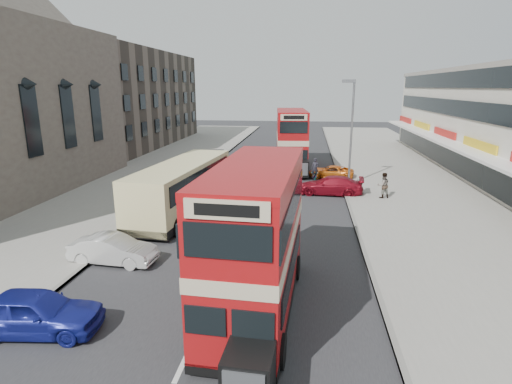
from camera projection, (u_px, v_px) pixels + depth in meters
The scene contains 17 objects.
ground at pixel (216, 292), 15.46m from camera, with size 160.00×160.00×0.00m, color #28282B.
road_surface at pixel (268, 178), 34.65m from camera, with size 12.00×90.00×0.01m, color #28282B.
pavement_right at pixel (413, 181), 33.16m from camera, with size 12.00×90.00×0.15m, color gray.
pavement_left at pixel (134, 174), 36.11m from camera, with size 12.00×90.00×0.15m, color gray.
kerb_left at pixel (198, 175), 35.39m from camera, with size 0.20×90.00×0.16m, color gray.
kerb_right at pixel (340, 179), 33.89m from camera, with size 0.20×90.00×0.16m, color gray.
brick_terrace at pixel (115, 99), 53.12m from camera, with size 14.00×28.00×12.00m, color #66594C.
street_lamp at pixel (351, 125), 30.73m from camera, with size 1.00×0.20×8.12m.
bus_main at pixel (256, 239), 13.61m from camera, with size 2.89×9.20×5.01m.
bus_second at pixel (291, 139), 38.13m from camera, with size 3.42×9.73×5.32m.
coach at pixel (183, 185), 24.96m from camera, with size 3.74×11.05×2.87m.
car_left_near at pixel (35, 312), 12.74m from camera, with size 1.68×4.18×1.42m, color navy.
car_left_front at pixel (113, 250), 17.84m from camera, with size 1.34×3.83×1.26m, color silver.
car_right_a at pixel (330, 185), 29.25m from camera, with size 1.88×4.64×1.35m, color maroon.
car_right_b at pixel (331, 172), 34.55m from camera, with size 1.77×3.84×1.07m, color orange.
pedestrian_near at pixel (383, 185), 27.77m from camera, with size 0.66×0.45×1.78m, color gray.
cyclist at pixel (315, 174), 33.12m from camera, with size 0.79×1.75×1.97m.
Camera 1 is at (3.30, -13.69, 7.59)m, focal length 28.39 mm.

